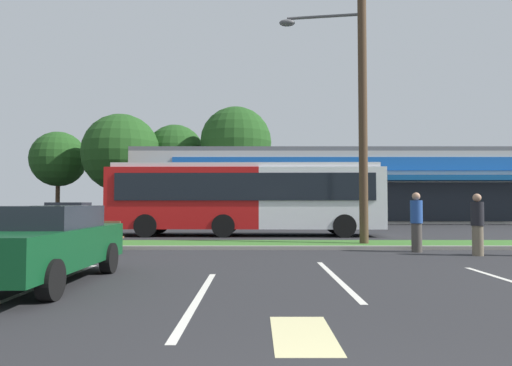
# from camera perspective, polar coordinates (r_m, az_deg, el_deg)

# --- Properties ---
(grass_median) EXTENTS (56.00, 2.20, 0.12)m
(grass_median) POSITION_cam_1_polar(r_m,az_deg,el_deg) (16.07, 2.15, -7.57)
(grass_median) COLOR #386B28
(grass_median) RESTS_ON ground_plane
(curb_lip) EXTENTS (56.00, 0.24, 0.12)m
(curb_lip) POSITION_cam_1_polar(r_m,az_deg,el_deg) (14.86, 2.35, -7.99)
(curb_lip) COLOR gray
(curb_lip) RESTS_ON ground_plane
(parking_stripe_0) EXTENTS (0.12, 4.80, 0.01)m
(parking_stripe_0) POSITION_cam_1_polar(r_m,az_deg,el_deg) (9.60, -24.34, -11.18)
(parking_stripe_0) COLOR silver
(parking_stripe_0) RESTS_ON ground_plane
(parking_stripe_1) EXTENTS (0.12, 4.80, 0.01)m
(parking_stripe_1) POSITION_cam_1_polar(r_m,az_deg,el_deg) (7.53, -7.33, -13.87)
(parking_stripe_1) COLOR silver
(parking_stripe_1) RESTS_ON ground_plane
(parking_stripe_2) EXTENTS (0.12, 4.80, 0.01)m
(parking_stripe_2) POSITION_cam_1_polar(r_m,az_deg,el_deg) (9.50, 9.63, -11.46)
(parking_stripe_2) COLOR silver
(parking_stripe_2) RESTS_ON ground_plane
(lot_arrow) EXTENTS (0.70, 1.60, 0.01)m
(lot_arrow) POSITION_cam_1_polar(r_m,az_deg,el_deg) (5.55, 5.58, -18.05)
(lot_arrow) COLOR beige
(lot_arrow) RESTS_ON ground_plane
(storefront_building) EXTENTS (31.02, 12.19, 5.43)m
(storefront_building) POSITION_cam_1_polar(r_m,az_deg,el_deg) (38.01, 9.76, -0.56)
(storefront_building) COLOR #BCB7AD
(storefront_building) RESTS_ON ground_plane
(tree_far_left) EXTENTS (5.78, 5.78, 8.98)m
(tree_far_left) POSITION_cam_1_polar(r_m,az_deg,el_deg) (53.01, -23.41, 2.72)
(tree_far_left) COLOR #473323
(tree_far_left) RESTS_ON ground_plane
(tree_left) EXTENTS (7.72, 7.72, 10.32)m
(tree_left) POSITION_cam_1_polar(r_m,az_deg,el_deg) (48.02, -16.52, 3.60)
(tree_left) COLOR #473323
(tree_left) RESTS_ON ground_plane
(tree_mid_left) EXTENTS (6.13, 6.13, 9.71)m
(tree_mid_left) POSITION_cam_1_polar(r_m,az_deg,el_deg) (49.48, -10.17, 3.56)
(tree_mid_left) COLOR #473323
(tree_mid_left) RESTS_ON ground_plane
(tree_mid) EXTENTS (7.08, 7.08, 11.04)m
(tree_mid) POSITION_cam_1_polar(r_m,az_deg,el_deg) (46.19, -2.72, 5.02)
(tree_mid) COLOR #473323
(tree_mid) RESTS_ON ground_plane
(utility_pole) EXTENTS (3.10, 2.39, 11.16)m
(utility_pole) POSITION_cam_1_polar(r_m,az_deg,el_deg) (16.77, 12.33, 12.97)
(utility_pole) COLOR #4C3826
(utility_pole) RESTS_ON ground_plane
(city_bus) EXTENTS (12.32, 2.85, 3.25)m
(city_bus) POSITION_cam_1_polar(r_m,az_deg,el_deg) (21.09, -1.47, -1.71)
(city_bus) COLOR #B71414
(city_bus) RESTS_ON ground_plane
(bus_stop_bench) EXTENTS (1.60, 0.45, 0.95)m
(bus_stop_bench) POSITION_cam_1_polar(r_m,az_deg,el_deg) (14.66, -19.51, -6.19)
(bus_stop_bench) COLOR brown
(bus_stop_bench) RESTS_ON ground_plane
(car_0) EXTENTS (1.87, 4.49, 1.44)m
(car_0) POSITION_cam_1_polar(r_m,az_deg,el_deg) (9.43, -25.20, -6.74)
(car_0) COLOR #0C3F1E
(car_0) RESTS_ON ground_plane
(car_3) EXTENTS (4.80, 2.02, 1.51)m
(car_3) POSITION_cam_1_polar(r_m,az_deg,el_deg) (29.79, -22.69, -3.62)
(car_3) COLOR maroon
(car_3) RESTS_ON ground_plane
(pedestrian_by_pole) EXTENTS (0.35, 0.35, 1.75)m
(pedestrian_by_pole) POSITION_cam_1_polar(r_m,az_deg,el_deg) (14.55, 25.43, -4.63)
(pedestrian_by_pole) COLOR #726651
(pedestrian_by_pole) RESTS_ON ground_plane
(pedestrian_mid) EXTENTS (0.36, 0.36, 1.81)m
(pedestrian_mid) POSITION_cam_1_polar(r_m,az_deg,el_deg) (14.91, 18.97, -4.57)
(pedestrian_mid) COLOR #47423D
(pedestrian_mid) RESTS_ON ground_plane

